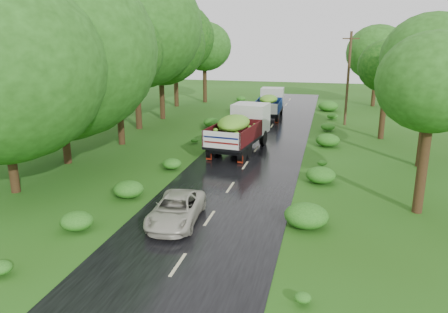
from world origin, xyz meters
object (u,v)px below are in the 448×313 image
(truck_far, at_px, (270,102))
(utility_pole, at_px, (348,78))
(car, at_px, (176,209))
(truck_near, at_px, (241,127))

(truck_far, height_order, utility_pole, utility_pole)
(truck_far, xyz_separation_m, car, (-0.49, -24.56, -0.87))
(truck_far, relative_size, utility_pole, 0.79)
(truck_near, xyz_separation_m, truck_far, (0.24, 12.37, -0.16))
(truck_near, bearing_deg, utility_pole, 63.54)
(car, bearing_deg, truck_far, 84.07)
(utility_pole, bearing_deg, truck_near, -122.07)
(truck_near, bearing_deg, truck_far, 96.32)
(car, bearing_deg, truck_near, 84.01)
(truck_near, relative_size, utility_pole, 0.90)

